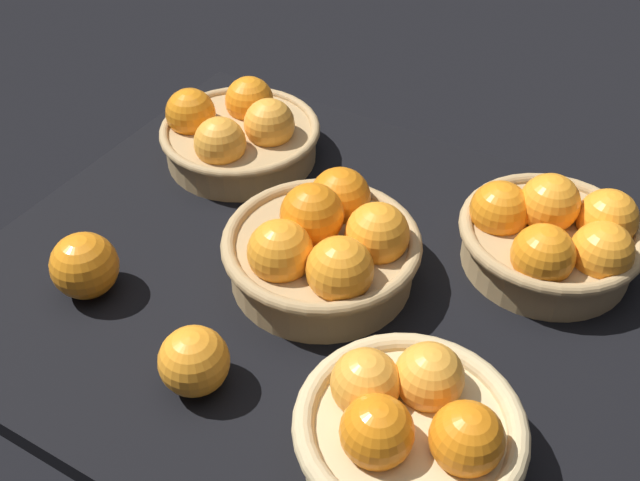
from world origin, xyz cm
name	(u,v)px	position (x,y,z in cm)	size (l,w,h in cm)	color
market_tray	(321,284)	(0.00, 0.00, 1.50)	(84.00, 72.00, 3.00)	black
basket_center	(326,248)	(-0.69, 0.10, 8.11)	(24.52, 24.52, 12.54)	tan
basket_far_left	(409,429)	(-20.36, 18.48, 7.96)	(22.57, 22.57, 11.39)	tan
basket_near_right	(238,133)	(23.78, -16.33, 7.21)	(23.79, 23.79, 10.49)	tan
basket_near_left	(553,236)	(-23.79, -16.30, 7.77)	(22.91, 22.91, 11.71)	tan
loose_orange_front_gap	(85,266)	(23.43, 16.46, 7.12)	(8.23, 8.23, 8.23)	orange
loose_orange_back_gap	(194,361)	(3.21, 21.46, 6.86)	(7.71, 7.71, 7.71)	orange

